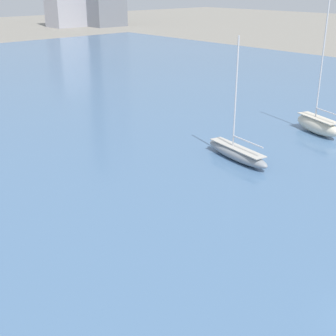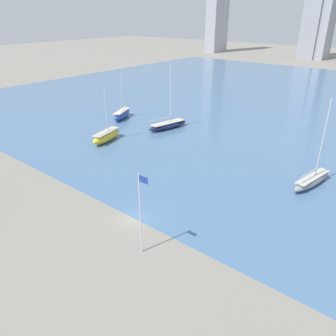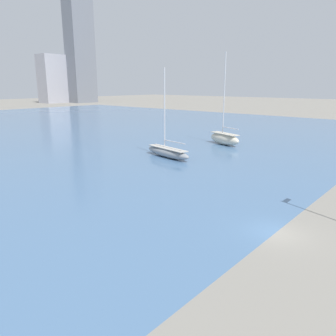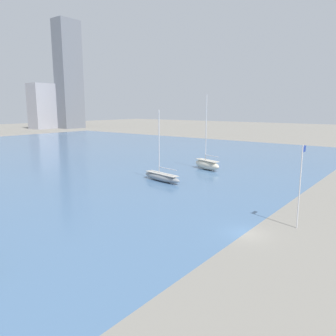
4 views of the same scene
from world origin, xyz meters
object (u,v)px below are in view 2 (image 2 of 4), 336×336
Objects in this scene: sailboat_gray at (312,180)px; sailboat_yellow at (106,136)px; sailboat_blue at (122,114)px; sailboat_navy at (168,125)px; flag_pole at (141,211)px.

sailboat_yellow is at bearing -159.02° from sailboat_gray.
sailboat_yellow is at bearing -78.39° from sailboat_blue.
sailboat_blue is at bearing 111.43° from sailboat_yellow.
sailboat_navy is 33.91m from sailboat_gray.
flag_pole is 0.68× the size of sailboat_navy.
sailboat_navy is (-24.05, 33.80, -4.36)m from flag_pole.
sailboat_yellow reaches higher than sailboat_blue.
sailboat_gray is at bearing 71.24° from flag_pole.
sailboat_gray is at bearing 1.30° from sailboat_navy.
flag_pole is 35.13m from sailboat_yellow.
flag_pole is 0.90× the size of sailboat_blue.
sailboat_navy reaches higher than sailboat_blue.
flag_pole is 49.96m from sailboat_blue.
sailboat_navy reaches higher than sailboat_gray.
sailboat_gray is (33.22, -6.79, 0.01)m from sailboat_navy.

